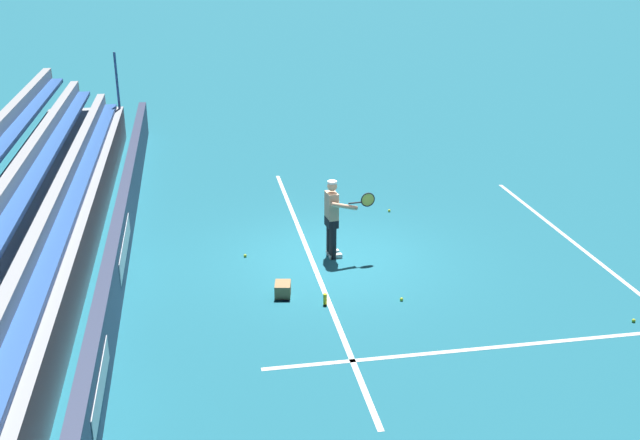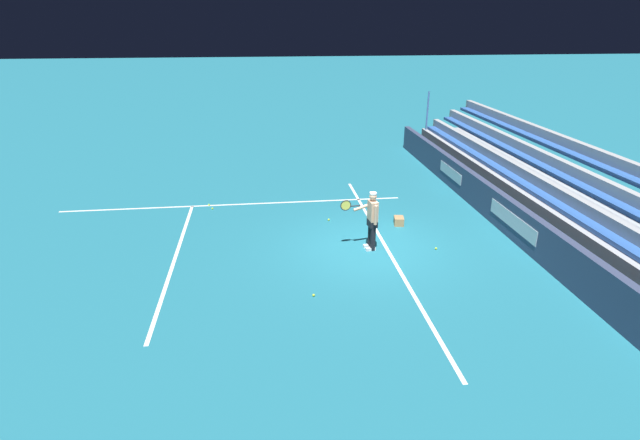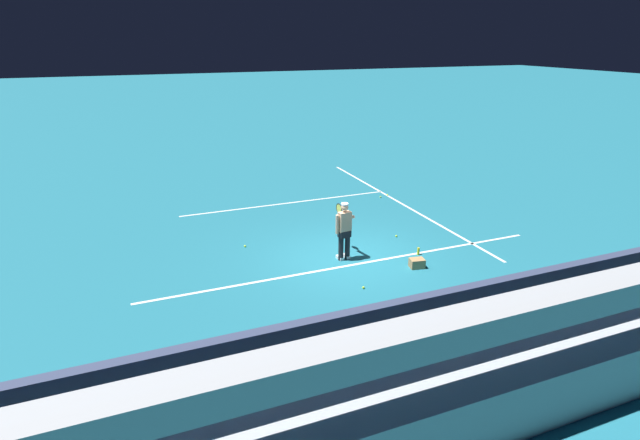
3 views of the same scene
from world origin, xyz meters
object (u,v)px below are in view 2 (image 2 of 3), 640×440
tennis_ball_toward_net (212,208)px  tennis_ball_far_right (314,295)px  water_bottle (373,217)px  ball_box_cardboard (399,221)px  tennis_player (371,220)px  tennis_ball_by_box (436,248)px  tennis_ball_on_baseline (329,220)px  tennis_ball_far_left (209,205)px

tennis_ball_toward_net → tennis_ball_far_right: 6.90m
tennis_ball_far_right → water_bottle: (4.65, -2.49, 0.08)m
ball_box_cardboard → tennis_ball_far_right: bearing=142.1°
water_bottle → tennis_ball_far_right: bearing=151.9°
ball_box_cardboard → tennis_ball_toward_net: size_ratio=6.06×
tennis_player → tennis_ball_by_box: size_ratio=25.98×
tennis_ball_on_baseline → tennis_ball_far_left: bearing=64.5°
ball_box_cardboard → tennis_ball_toward_net: 6.45m
tennis_ball_by_box → tennis_ball_on_baseline: size_ratio=1.00×
tennis_ball_by_box → water_bottle: water_bottle is taller
tennis_ball_toward_net → tennis_ball_on_baseline: same height
tennis_ball_on_baseline → water_bottle: water_bottle is taller
tennis_ball_on_baseline → water_bottle: 1.47m
tennis_ball_far_left → water_bottle: bearing=-110.3°
tennis_player → tennis_ball_far_left: 6.54m
ball_box_cardboard → water_bottle: bearing=55.0°
tennis_ball_far_right → tennis_player: bearing=-37.9°
ball_box_cardboard → tennis_ball_toward_net: bearing=70.5°
tennis_ball_toward_net → tennis_player: bearing=-128.6°
tennis_player → water_bottle: size_ratio=7.80×
ball_box_cardboard → tennis_ball_far_left: (2.55, 6.23, -0.10)m
tennis_ball_far_right → water_bottle: 5.27m
tennis_player → ball_box_cardboard: size_ratio=4.29×
tennis_ball_by_box → water_bottle: (2.47, 1.30, 0.08)m
tennis_player → tennis_ball_on_baseline: bearing=21.4°
tennis_ball_far_right → tennis_ball_on_baseline: bearing=-12.2°
tennis_ball_toward_net → water_bottle: bearing=-107.0°
tennis_ball_by_box → tennis_ball_far_right: size_ratio=1.00×
ball_box_cardboard → tennis_ball_on_baseline: size_ratio=6.06×
tennis_player → ball_box_cardboard: tennis_player is taller
tennis_player → tennis_ball_toward_net: 6.18m
tennis_player → tennis_ball_toward_net: size_ratio=25.98×
tennis_ball_toward_net → tennis_ball_on_baseline: (-1.53, -3.89, 0.00)m
ball_box_cardboard → tennis_ball_toward_net: ball_box_cardboard is taller
water_bottle → tennis_ball_on_baseline: bearing=86.0°
ball_box_cardboard → tennis_ball_on_baseline: 2.28m
tennis_player → tennis_ball_far_left: size_ratio=25.98×
tennis_ball_toward_net → tennis_ball_far_left: bearing=20.8°
tennis_player → tennis_ball_by_box: (-0.29, -1.87, -0.86)m
tennis_ball_far_right → water_bottle: size_ratio=0.30×
tennis_player → tennis_ball_on_baseline: 2.60m
tennis_ball_by_box → tennis_ball_far_right: bearing=119.8°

